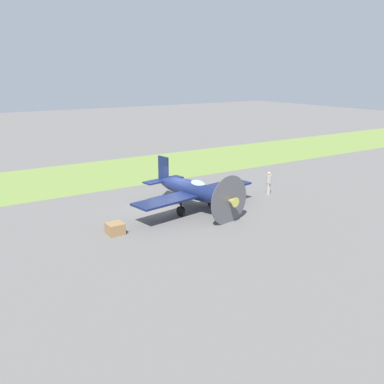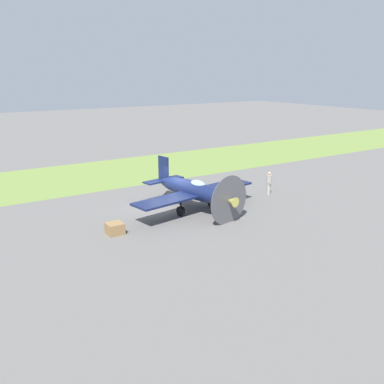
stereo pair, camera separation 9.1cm
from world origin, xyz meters
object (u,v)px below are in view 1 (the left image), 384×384
at_px(fuel_drum, 164,178).
at_px(ground_crew_chief, 269,183).
at_px(airplane_lead, 194,190).
at_px(supply_crate, 115,229).

bearing_deg(fuel_drum, ground_crew_chief, 124.79).
distance_m(airplane_lead, ground_crew_chief, 6.77).
height_order(fuel_drum, supply_crate, fuel_drum).
bearing_deg(airplane_lead, ground_crew_chief, 171.78).
relative_size(airplane_lead, ground_crew_chief, 5.40).
height_order(ground_crew_chief, fuel_drum, ground_crew_chief).
distance_m(fuel_drum, supply_crate, 11.48).
relative_size(airplane_lead, fuel_drum, 10.38).
height_order(airplane_lead, ground_crew_chief, airplane_lead).
bearing_deg(supply_crate, airplane_lead, -169.21).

